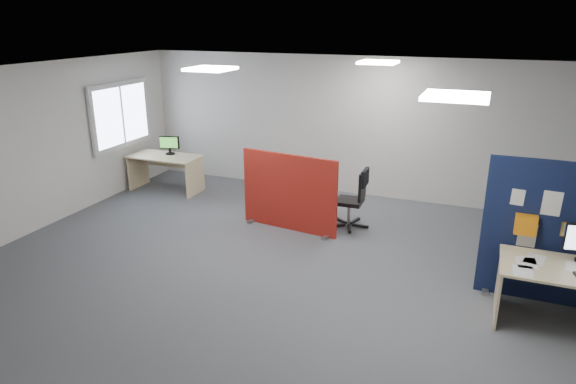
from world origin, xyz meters
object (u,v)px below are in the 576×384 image
(monitor_second, at_px, (170,144))
(office_chair, at_px, (356,195))
(red_divider, at_px, (289,193))
(second_desk, at_px, (167,164))

(monitor_second, xyz_separation_m, office_chair, (4.06, -0.64, -0.36))
(red_divider, relative_size, office_chair, 1.69)
(red_divider, xyz_separation_m, second_desk, (-3.08, 1.00, -0.09))
(red_divider, height_order, second_desk, red_divider)
(office_chair, bearing_deg, monitor_second, 169.86)
(second_desk, distance_m, office_chair, 4.11)
(red_divider, relative_size, monitor_second, 4.32)
(monitor_second, relative_size, office_chair, 0.39)
(second_desk, xyz_separation_m, office_chair, (4.08, -0.52, 0.03))
(red_divider, distance_m, monitor_second, 3.27)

